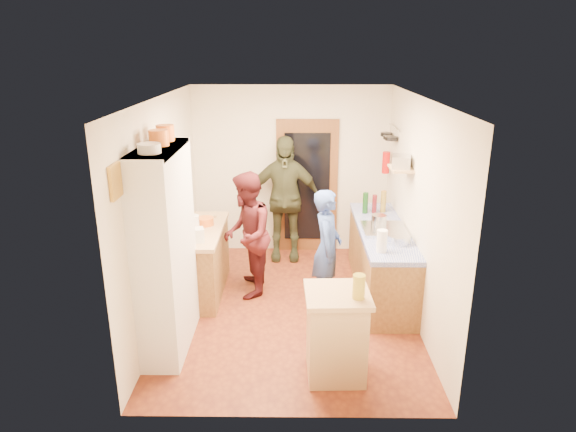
{
  "coord_description": "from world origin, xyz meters",
  "views": [
    {
      "loc": [
        0.04,
        -5.77,
        3.15
      ],
      "look_at": [
        -0.03,
        0.15,
        1.18
      ],
      "focal_mm": 32.0,
      "sensor_mm": 36.0,
      "label": 1
    }
  ],
  "objects_px": {
    "person_back": "(285,199)",
    "right_counter_base": "(381,262)",
    "person_left": "(249,234)",
    "hutch_body": "(166,251)",
    "person_hob": "(329,249)",
    "island_base": "(336,336)"
  },
  "relations": [
    {
      "from": "person_back",
      "to": "right_counter_base",
      "type": "bearing_deg",
      "value": -39.74
    },
    {
      "from": "hutch_body",
      "to": "person_back",
      "type": "height_order",
      "value": "hutch_body"
    },
    {
      "from": "right_counter_base",
      "to": "person_hob",
      "type": "height_order",
      "value": "person_hob"
    },
    {
      "from": "hutch_body",
      "to": "island_base",
      "type": "height_order",
      "value": "hutch_body"
    },
    {
      "from": "person_hob",
      "to": "hutch_body",
      "type": "bearing_deg",
      "value": 124.9
    },
    {
      "from": "person_back",
      "to": "person_left",
      "type": "bearing_deg",
      "value": -109.44
    },
    {
      "from": "right_counter_base",
      "to": "island_base",
      "type": "bearing_deg",
      "value": -111.67
    },
    {
      "from": "island_base",
      "to": "person_hob",
      "type": "distance_m",
      "value": 1.53
    },
    {
      "from": "hutch_body",
      "to": "right_counter_base",
      "type": "relative_size",
      "value": 1.0
    },
    {
      "from": "hutch_body",
      "to": "island_base",
      "type": "relative_size",
      "value": 2.56
    },
    {
      "from": "person_left",
      "to": "person_back",
      "type": "distance_m",
      "value": 1.25
    },
    {
      "from": "person_left",
      "to": "island_base",
      "type": "bearing_deg",
      "value": 27.4
    },
    {
      "from": "hutch_body",
      "to": "person_hob",
      "type": "distance_m",
      "value": 2.05
    },
    {
      "from": "island_base",
      "to": "person_back",
      "type": "height_order",
      "value": "person_back"
    },
    {
      "from": "island_base",
      "to": "person_back",
      "type": "bearing_deg",
      "value": 100.51
    },
    {
      "from": "hutch_body",
      "to": "person_back",
      "type": "relative_size",
      "value": 1.15
    },
    {
      "from": "person_hob",
      "to": "person_left",
      "type": "distance_m",
      "value": 1.07
    },
    {
      "from": "hutch_body",
      "to": "person_left",
      "type": "relative_size",
      "value": 1.33
    },
    {
      "from": "right_counter_base",
      "to": "person_left",
      "type": "bearing_deg",
      "value": -178.76
    },
    {
      "from": "right_counter_base",
      "to": "hutch_body",
      "type": "bearing_deg",
      "value": -152.53
    },
    {
      "from": "person_hob",
      "to": "person_left",
      "type": "relative_size",
      "value": 0.91
    },
    {
      "from": "hutch_body",
      "to": "person_left",
      "type": "bearing_deg",
      "value": 58.72
    }
  ]
}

